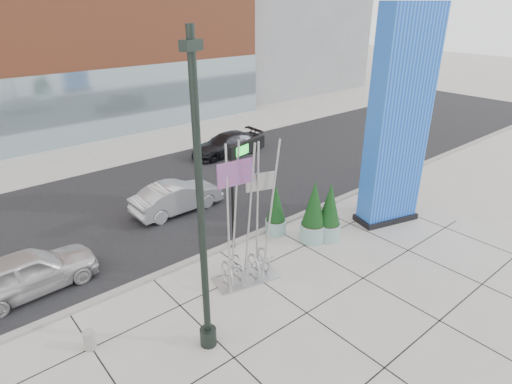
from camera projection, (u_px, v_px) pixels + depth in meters
ground at (264, 310)px, 14.15m from camera, size 160.00×160.00×0.00m
street_asphalt at (132, 208)px, 21.14m from camera, size 80.00×12.00×0.02m
curb_edge at (198, 258)px, 16.92m from camera, size 80.00×0.30×0.12m
tower_podium at (34, 58)px, 31.36m from camera, size 34.00×10.00×11.00m
tower_glass_front at (63, 111)px, 29.24m from camera, size 34.00×0.60×5.00m
building_grey_parking at (253, 4)px, 48.08m from camera, size 20.00×18.00×18.00m
blue_pylon at (398, 125)px, 18.21m from camera, size 3.05×1.97×9.38m
lamp_post at (202, 238)px, 11.29m from camera, size 0.61×0.49×8.94m
public_art_sculpture at (246, 246)px, 15.23m from camera, size 2.53×1.64×5.29m
concrete_bollard at (89, 340)px, 12.48m from camera, size 0.33×0.33×0.64m
overhead_street_sign at (247, 158)px, 16.66m from camera, size 2.06×0.62×4.39m
round_planter_east at (314, 213)px, 17.82m from camera, size 1.09×1.09×2.73m
round_planter_mid at (329, 213)px, 17.96m from camera, size 1.03×1.03×2.58m
round_planter_west at (276, 211)px, 18.46m from camera, size 0.91×0.91×2.27m
car_white_west at (28, 272)px, 14.79m from camera, size 4.66×2.07×1.56m
car_silver_mid at (177, 197)px, 20.56m from camera, size 4.50×1.69×1.47m
car_dark_east at (227, 144)px, 28.17m from camera, size 4.97×2.16×1.42m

